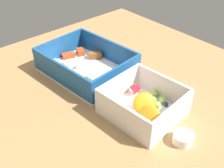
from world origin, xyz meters
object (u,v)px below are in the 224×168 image
fruit_bowl (143,105)px  paper_cup_liner (183,138)px  candy_bar (160,82)px  pasta_container (86,66)px

fruit_bowl → paper_cup_liner: bearing=-0.8°
paper_cup_liner → candy_bar: bearing=144.1°
pasta_container → fruit_bowl: same height
candy_bar → paper_cup_liner: (15.13, -10.94, 0.44)cm
fruit_bowl → candy_bar: size_ratio=2.24×
pasta_container → paper_cup_liner: size_ratio=5.98×
pasta_container → fruit_bowl: bearing=-6.8°
pasta_container → candy_bar: pasta_container is taller
paper_cup_liner → fruit_bowl: bearing=179.2°
candy_bar → paper_cup_liner: 18.68cm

